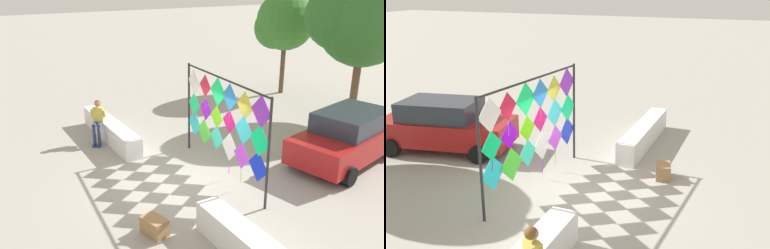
{
  "view_description": "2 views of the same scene",
  "coord_description": "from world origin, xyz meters",
  "views": [
    {
      "loc": [
        9.34,
        -5.23,
        5.66
      ],
      "look_at": [
        -0.52,
        0.66,
        1.54
      ],
      "focal_mm": 38.98,
      "sensor_mm": 36.0,
      "label": 1
    },
    {
      "loc": [
        -9.96,
        -4.11,
        5.32
      ],
      "look_at": [
        0.62,
        0.34,
        1.68
      ],
      "focal_mm": 42.46,
      "sensor_mm": 36.0,
      "label": 2
    }
  ],
  "objects": [
    {
      "name": "parked_car",
      "position": [
        1.32,
        5.34,
        0.85
      ],
      "size": [
        2.73,
        4.59,
        1.67
      ],
      "color": "maroon",
      "rests_on": "ground"
    },
    {
      "name": "plaza_ledge_left",
      "position": [
        -4.32,
        -0.52,
        0.36
      ],
      "size": [
        4.39,
        0.58,
        0.71
      ],
      "primitive_type": "cube",
      "color": "white",
      "rests_on": "ground"
    },
    {
      "name": "ground",
      "position": [
        0.0,
        0.0,
        0.0
      ],
      "size": [
        120.0,
        120.0,
        0.0
      ],
      "primitive_type": "plane",
      "color": "#9E998E"
    },
    {
      "name": "seated_vendor",
      "position": [
        -4.22,
        -0.99,
        0.92
      ],
      "size": [
        0.75,
        0.69,
        1.56
      ],
      "color": "navy",
      "rests_on": "ground"
    },
    {
      "name": "kite_display_rack",
      "position": [
        0.07,
        1.35,
        1.81
      ],
      "size": [
        4.51,
        0.42,
        2.98
      ],
      "color": "#232328",
      "rests_on": "ground"
    },
    {
      "name": "tree_broadleaf",
      "position": [
        -6.22,
        9.25,
        3.46
      ],
      "size": [
        2.96,
        2.84,
        5.01
      ],
      "color": "brown",
      "rests_on": "ground"
    },
    {
      "name": "cardboard_box_large",
      "position": [
        1.82,
        -1.75,
        0.21
      ],
      "size": [
        0.69,
        0.54,
        0.42
      ],
      "primitive_type": "cube",
      "rotation": [
        0.0,
        0.0,
        0.25
      ],
      "color": "#9E754C",
      "rests_on": "ground"
    },
    {
      "name": "tree_far_right",
      "position": [
        -1.56,
        9.01,
        4.06
      ],
      "size": [
        3.72,
        4.19,
        5.77
      ],
      "color": "brown",
      "rests_on": "ground"
    }
  ]
}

